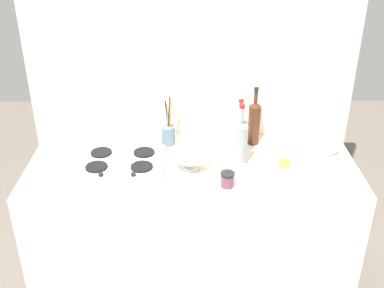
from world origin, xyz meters
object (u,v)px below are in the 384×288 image
Objects in this scene: wine_bottle_mid_right at (240,134)px; utensil_crock at (168,134)px; wine_bottle_mid_left at (240,143)px; condiment_jar_rear at (284,160)px; condiment_jar_front at (227,179)px; butter_dish at (257,173)px; stovetop_hob at (121,162)px; wine_bottle_leftmost at (254,122)px; mixing_bowl at (191,162)px; plate_stack at (317,150)px.

utensil_crock is at bearing 162.25° from wine_bottle_mid_right.
wine_bottle_mid_left is 4.63× the size of condiment_jar_rear.
wine_bottle_mid_left reaches higher than utensil_crock.
butter_dish is at bearing 25.33° from condiment_jar_front.
stovetop_hob is 0.80m from wine_bottle_leftmost.
wine_bottle_mid_right is at bearing 74.77° from condiment_jar_front.
utensil_crock is (-0.39, 0.25, -0.07)m from wine_bottle_mid_left.
wine_bottle_mid_right is (-0.10, -0.14, -0.01)m from wine_bottle_leftmost.
wine_bottle_mid_left is 0.28m from mixing_bowl.
condiment_jar_rear is (0.24, -0.01, -0.10)m from wine_bottle_mid_left.
butter_dish is at bearing -38.90° from utensil_crock.
condiment_jar_rear is (0.13, -0.27, -0.10)m from wine_bottle_leftmost.
wine_bottle_mid_right reaches higher than butter_dish.
mixing_bowl reaches higher than butter_dish.
condiment_jar_rear is at bearing -157.64° from plate_stack.
wine_bottle_mid_right is 4.32× the size of condiment_jar_rear.
butter_dish is at bearing -151.09° from plate_stack.
wine_bottle_leftmost is at bearing 85.77° from butter_dish.
condiment_jar_front is at bearing -111.65° from wine_bottle_mid_left.
wine_bottle_mid_left is at bearing 6.25° from mixing_bowl.
condiment_jar_rear is (-0.19, -0.08, -0.02)m from plate_stack.
plate_stack reaches higher than butter_dish.
wine_bottle_mid_left is 1.07× the size of wine_bottle_mid_right.
utensil_crock reaches higher than stovetop_hob.
wine_bottle_leftmost is at bearing 116.23° from condiment_jar_rear.
condiment_jar_front reaches higher than mixing_bowl.
wine_bottle_mid_left is 0.26m from condiment_jar_rear.
plate_stack is 1.54× the size of butter_dish.
stovetop_hob is 0.67m from wine_bottle_mid_right.
wine_bottle_mid_left is (0.65, -0.02, 0.13)m from stovetop_hob.
wine_bottle_leftmost is 1.04× the size of wine_bottle_mid_right.
mixing_bowl is at bearing -150.48° from wine_bottle_mid_right.
plate_stack is 0.41m from butter_dish.
condiment_jar_front reaches higher than stovetop_hob.
wine_bottle_leftmost reaches higher than stovetop_hob.
mixing_bowl is 0.51m from condiment_jar_rear.
condiment_jar_rear is at bearing -2.09° from wine_bottle_mid_left.
wine_bottle_mid_right is at bearing 85.86° from wine_bottle_mid_left.
wine_bottle_mid_right is at bearing -125.37° from wine_bottle_leftmost.
wine_bottle_mid_right reaches higher than condiment_jar_front.
stovetop_hob is 3.01× the size of butter_dish.
wine_bottle_mid_left is 2.26× the size of butter_dish.
condiment_jar_front is (-0.08, -0.20, -0.10)m from wine_bottle_mid_left.
butter_dish is 2.04× the size of condiment_jar_front.
wine_bottle_mid_right is 4.30× the size of condiment_jar_front.
wine_bottle_leftmost is (0.75, 0.24, 0.12)m from stovetop_hob.
mixing_bowl is at bearing 164.13° from butter_dish.
utensil_crock is 0.55m from condiment_jar_front.
wine_bottle_mid_left is at bearing -170.75° from plate_stack.
stovetop_hob is at bearing 158.45° from condiment_jar_front.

